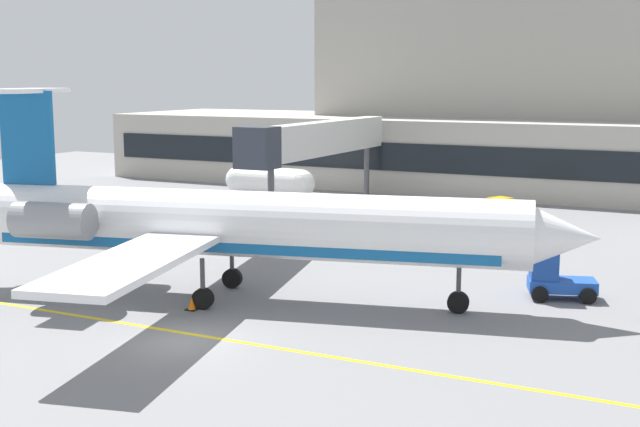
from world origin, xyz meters
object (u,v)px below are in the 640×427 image
Objects in this scene: fuel_tank at (269,182)px; regional_jet at (231,224)px; baggage_tug at (554,276)px; pushback_tractor at (493,214)px.

regional_jet is at bearing -63.27° from fuel_tank.
fuel_tank is at bearing 141.80° from baggage_tug.
baggage_tug is 17.73m from pushback_tractor.
regional_jet is at bearing -103.86° from pushback_tractor.
regional_jet is 9.37× the size of baggage_tug.
regional_jet is 14.34m from baggage_tug.
regional_jet is 3.81× the size of fuel_tank.
regional_jet is 30.30m from fuel_tank.
fuel_tank is (-26.24, 20.65, 0.44)m from baggage_tug.
fuel_tank is (-19.19, 4.38, 0.54)m from pushback_tractor.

